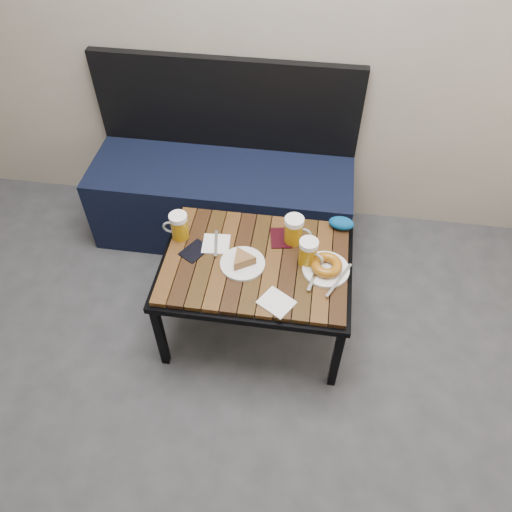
# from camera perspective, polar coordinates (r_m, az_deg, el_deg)

# --- Properties ---
(room_shell) EXTENTS (4.00, 4.00, 4.00)m
(room_shell) POSITION_cam_1_polar(r_m,az_deg,el_deg) (0.95, -14.86, 24.94)
(room_shell) COLOR gray
(room_shell) RESTS_ON ground
(bench) EXTENTS (1.40, 0.50, 0.95)m
(bench) POSITION_cam_1_polar(r_m,az_deg,el_deg) (2.81, -3.78, 7.26)
(bench) COLOR black
(bench) RESTS_ON ground
(cafe_table) EXTENTS (0.84, 0.62, 0.47)m
(cafe_table) POSITION_cam_1_polar(r_m,az_deg,el_deg) (2.21, 0.00, -1.25)
(cafe_table) COLOR black
(cafe_table) RESTS_ON ground
(beer_mug_left) EXTENTS (0.12, 0.08, 0.13)m
(beer_mug_left) POSITION_cam_1_polar(r_m,az_deg,el_deg) (2.26, -8.82, 3.41)
(beer_mug_left) COLOR #B07D0E
(beer_mug_left) RESTS_ON cafe_table
(beer_mug_centre) EXTENTS (0.13, 0.09, 0.14)m
(beer_mug_centre) POSITION_cam_1_polar(r_m,az_deg,el_deg) (2.21, 4.40, 2.97)
(beer_mug_centre) COLOR #B07D0E
(beer_mug_centre) RESTS_ON cafe_table
(beer_mug_right) EXTENTS (0.12, 0.11, 0.13)m
(beer_mug_right) POSITION_cam_1_polar(r_m,az_deg,el_deg) (2.13, 6.02, 0.40)
(beer_mug_right) COLOR #B07D0E
(beer_mug_right) RESTS_ON cafe_table
(plate_pie) EXTENTS (0.20, 0.20, 0.05)m
(plate_pie) POSITION_cam_1_polar(r_m,az_deg,el_deg) (2.14, -1.55, -0.61)
(plate_pie) COLOR white
(plate_pie) RESTS_ON cafe_table
(plate_bagel) EXTENTS (0.21, 0.26, 0.06)m
(plate_bagel) POSITION_cam_1_polar(r_m,az_deg,el_deg) (2.14, 8.02, -1.25)
(plate_bagel) COLOR white
(plate_bagel) RESTS_ON cafe_table
(napkin_left) EXTENTS (0.13, 0.16, 0.01)m
(napkin_left) POSITION_cam_1_polar(r_m,az_deg,el_deg) (2.24, -4.58, 1.38)
(napkin_left) COLOR white
(napkin_left) RESTS_ON cafe_table
(napkin_right) EXTENTS (0.17, 0.16, 0.01)m
(napkin_right) POSITION_cam_1_polar(r_m,az_deg,el_deg) (2.03, 2.34, -5.34)
(napkin_right) COLOR white
(napkin_right) RESTS_ON cafe_table
(passport_navy) EXTENTS (0.14, 0.15, 0.01)m
(passport_navy) POSITION_cam_1_polar(r_m,az_deg,el_deg) (2.22, -7.01, 0.57)
(passport_navy) COLOR black
(passport_navy) RESTS_ON cafe_table
(passport_burgundy) EXTENTS (0.11, 0.14, 0.01)m
(passport_burgundy) POSITION_cam_1_polar(r_m,az_deg,el_deg) (2.27, 2.86, 2.08)
(passport_burgundy) COLOR black
(passport_burgundy) RESTS_ON cafe_table
(knit_pouch) EXTENTS (0.12, 0.09, 0.05)m
(knit_pouch) POSITION_cam_1_polar(r_m,az_deg,el_deg) (2.33, 9.73, 3.72)
(knit_pouch) COLOR navy
(knit_pouch) RESTS_ON cafe_table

